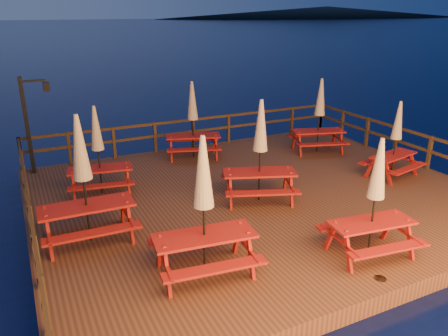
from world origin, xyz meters
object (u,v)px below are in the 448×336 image
(picnic_table_1, at_px, (98,149))
(picnic_table_2, at_px, (204,205))
(lamp_post, at_px, (31,116))
(picnic_table_0, at_px, (83,178))

(picnic_table_1, distance_m, picnic_table_2, 5.00)
(lamp_post, relative_size, picnic_table_0, 1.05)
(lamp_post, xyz_separation_m, picnic_table_2, (2.45, -7.49, -0.35))
(lamp_post, distance_m, picnic_table_0, 5.25)
(picnic_table_2, bearing_deg, lamp_post, 114.75)
(picnic_table_0, distance_m, picnic_table_1, 2.73)
(picnic_table_0, relative_size, picnic_table_2, 1.03)
(picnic_table_1, bearing_deg, picnic_table_2, -69.05)
(lamp_post, relative_size, picnic_table_2, 1.08)
(picnic_table_0, xyz_separation_m, picnic_table_2, (1.79, -2.29, -0.04))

